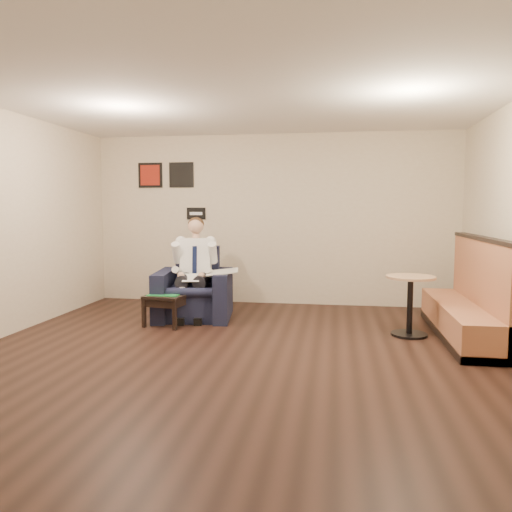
# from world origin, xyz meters

# --- Properties ---
(ground) EXTENTS (6.00, 6.00, 0.00)m
(ground) POSITION_xyz_m (0.00, 0.00, 0.00)
(ground) COLOR black
(ground) RESTS_ON ground
(wall_back) EXTENTS (6.00, 0.02, 2.80)m
(wall_back) POSITION_xyz_m (0.00, 3.00, 1.40)
(wall_back) COLOR beige
(wall_back) RESTS_ON ground
(wall_front) EXTENTS (6.00, 0.02, 2.80)m
(wall_front) POSITION_xyz_m (0.00, -3.00, 1.40)
(wall_front) COLOR beige
(wall_front) RESTS_ON ground
(ceiling) EXTENTS (6.00, 6.00, 0.02)m
(ceiling) POSITION_xyz_m (0.00, 0.00, 2.80)
(ceiling) COLOR white
(ceiling) RESTS_ON wall_back
(seating_sign) EXTENTS (0.32, 0.02, 0.20)m
(seating_sign) POSITION_xyz_m (-1.30, 2.98, 1.50)
(seating_sign) COLOR black
(seating_sign) RESTS_ON wall_back
(art_print_left) EXTENTS (0.42, 0.03, 0.42)m
(art_print_left) POSITION_xyz_m (-2.10, 2.98, 2.15)
(art_print_left) COLOR maroon
(art_print_left) RESTS_ON wall_back
(art_print_right) EXTENTS (0.42, 0.03, 0.42)m
(art_print_right) POSITION_xyz_m (-1.55, 2.98, 2.15)
(art_print_right) COLOR black
(art_print_right) RESTS_ON wall_back
(armchair) EXTENTS (1.18, 1.18, 1.02)m
(armchair) POSITION_xyz_m (-0.98, 1.69, 0.51)
(armchair) COLOR black
(armchair) RESTS_ON ground
(seated_man) EXTENTS (0.79, 1.07, 1.39)m
(seated_man) POSITION_xyz_m (-0.96, 1.56, 0.70)
(seated_man) COLOR white
(seated_man) RESTS_ON armchair
(lap_papers) EXTENTS (0.29, 0.37, 0.01)m
(lap_papers) POSITION_xyz_m (-0.94, 1.45, 0.62)
(lap_papers) COLOR white
(lap_papers) RESTS_ON seated_man
(newspaper) EXTENTS (0.54, 0.62, 0.01)m
(newspaper) POSITION_xyz_m (-0.54, 1.63, 0.69)
(newspaper) COLOR silver
(newspaper) RESTS_ON armchair
(side_table) EXTENTS (0.59, 0.59, 0.42)m
(side_table) POSITION_xyz_m (-1.21, 1.20, 0.21)
(side_table) COLOR black
(side_table) RESTS_ON ground
(green_folder) EXTENTS (0.43, 0.31, 0.01)m
(green_folder) POSITION_xyz_m (-1.24, 1.19, 0.43)
(green_folder) COLOR green
(green_folder) RESTS_ON side_table
(coffee_mug) EXTENTS (0.09, 0.09, 0.09)m
(coffee_mug) POSITION_xyz_m (-1.03, 1.28, 0.47)
(coffee_mug) COLOR white
(coffee_mug) RESTS_ON side_table
(smartphone) EXTENTS (0.15, 0.11, 0.01)m
(smartphone) POSITION_xyz_m (-1.14, 1.34, 0.42)
(smartphone) COLOR black
(smartphone) RESTS_ON side_table
(banquette) EXTENTS (0.57, 2.39, 1.22)m
(banquette) POSITION_xyz_m (2.59, 1.18, 0.61)
(banquette) COLOR #AA6542
(banquette) RESTS_ON ground
(cafe_table) EXTENTS (0.79, 0.79, 0.75)m
(cafe_table) POSITION_xyz_m (1.97, 1.13, 0.38)
(cafe_table) COLOR tan
(cafe_table) RESTS_ON ground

